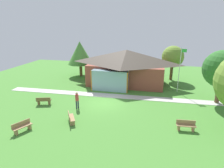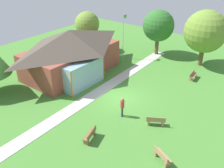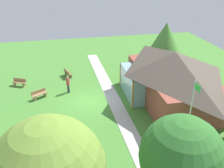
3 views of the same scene
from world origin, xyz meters
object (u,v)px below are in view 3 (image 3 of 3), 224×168
at_px(bench_front_center, 39,94).
at_px(bench_front_left, 19,82).
at_px(flagpole, 190,115).
at_px(tree_east_hedge, 181,156).
at_px(pavilion, 171,76).
at_px(tree_behind_pavilion_left, 166,38).
at_px(visitor_strolling_lawn, 68,83).
at_px(bench_lawn_far_right, 44,166).
at_px(bench_mid_left, 68,73).

height_order(bench_front_center, bench_front_left, same).
relative_size(flagpole, tree_east_hedge, 0.97).
bearing_deg(tree_east_hedge, pavilion, 157.26).
height_order(pavilion, tree_behind_pavilion_left, tree_behind_pavilion_left).
height_order(visitor_strolling_lawn, tree_behind_pavilion_left, tree_behind_pavilion_left).
distance_m(bench_front_left, tree_behind_pavilion_left, 17.57).
relative_size(flagpole, tree_behind_pavilion_left, 0.99).
relative_size(bench_lawn_far_right, tree_behind_pavilion_left, 0.27).
bearing_deg(tree_behind_pavilion_left, pavilion, -19.23).
bearing_deg(bench_front_center, visitor_strolling_lawn, 160.82).
height_order(bench_front_center, tree_east_hedge, tree_east_hedge).
bearing_deg(tree_east_hedge, tree_behind_pavilion_left, 158.72).
height_order(bench_front_left, bench_lawn_far_right, same).
relative_size(bench_front_center, tree_behind_pavilion_left, 0.27).
relative_size(pavilion, bench_front_center, 7.44).
distance_m(bench_mid_left, bench_front_left, 5.31).
xyz_separation_m(bench_lawn_far_right, visitor_strolling_lawn, (-10.18, 1.94, 0.62)).
xyz_separation_m(bench_front_center, tree_behind_pavilion_left, (-5.03, 14.90, 3.37)).
distance_m(pavilion, tree_behind_pavilion_left, 8.41).
bearing_deg(flagpole, bench_front_left, -136.08).
xyz_separation_m(bench_mid_left, bench_front_left, (1.29, -5.15, 0.00)).
bearing_deg(pavilion, bench_mid_left, -128.17).
bearing_deg(visitor_strolling_lawn, tree_east_hedge, 171.06).
bearing_deg(pavilion, tree_east_hedge, -22.74).
bearing_deg(bench_front_center, flagpole, 105.18).
bearing_deg(pavilion, bench_front_left, -112.55).
bearing_deg(visitor_strolling_lawn, bench_mid_left, -28.76).
xyz_separation_m(flagpole, bench_mid_left, (-14.26, -7.34, -2.67)).
height_order(bench_mid_left, bench_lawn_far_right, same).
distance_m(bench_mid_left, tree_behind_pavilion_left, 12.47).
height_order(pavilion, bench_lawn_far_right, pavilion).
relative_size(flagpole, bench_mid_left, 3.56).
relative_size(bench_mid_left, bench_lawn_far_right, 1.02).
xyz_separation_m(visitor_strolling_lawn, tree_behind_pavilion_left, (-4.44, 12.08, 2.75)).
bearing_deg(pavilion, flagpole, -15.31).
bearing_deg(bench_front_left, bench_mid_left, -139.99).
distance_m(flagpole, tree_behind_pavilion_left, 15.57).
xyz_separation_m(flagpole, tree_east_hedge, (3.86, -2.63, 0.68)).
relative_size(pavilion, flagpole, 2.02).
relative_size(bench_lawn_far_right, tree_east_hedge, 0.27).
height_order(bench_lawn_far_right, tree_behind_pavilion_left, tree_behind_pavilion_left).
bearing_deg(bench_front_center, tree_east_hedge, 88.06).
height_order(flagpole, visitor_strolling_lawn, flagpole).
bearing_deg(visitor_strolling_lawn, bench_lawn_far_right, 141.72).
distance_m(tree_behind_pavilion_left, tree_east_hedge, 20.07).
bearing_deg(bench_lawn_far_right, bench_front_left, 9.46).
height_order(visitor_strolling_lawn, tree_east_hedge, tree_east_hedge).
bearing_deg(flagpole, pavilion, 164.69).
height_order(flagpole, tree_east_hedge, tree_east_hedge).
relative_size(bench_front_left, tree_east_hedge, 0.27).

